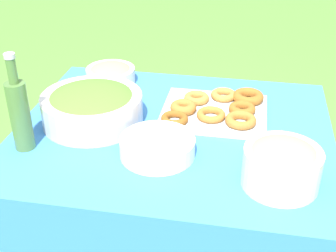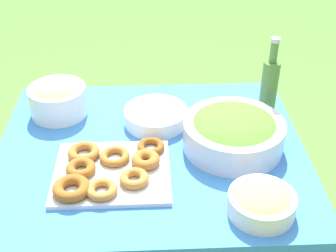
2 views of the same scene
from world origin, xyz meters
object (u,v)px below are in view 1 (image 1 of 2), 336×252
(donut_platter, at_px, (217,109))
(olive_oil_bottle, at_px, (20,113))
(plate_stack, at_px, (157,147))
(pasta_bowl, at_px, (282,164))
(salad_bowl, at_px, (92,105))
(bread_bowl, at_px, (111,74))

(donut_platter, distance_m, olive_oil_bottle, 0.70)
(plate_stack, bearing_deg, pasta_bowl, 167.10)
(salad_bowl, distance_m, plate_stack, 0.32)
(pasta_bowl, bearing_deg, bread_bowl, -40.71)
(donut_platter, relative_size, olive_oil_bottle, 1.19)
(pasta_bowl, xyz_separation_m, olive_oil_bottle, (0.82, -0.05, 0.06))
(salad_bowl, relative_size, pasta_bowl, 1.60)
(salad_bowl, bearing_deg, olive_oil_bottle, 51.10)
(salad_bowl, distance_m, bread_bowl, 0.34)
(pasta_bowl, height_order, plate_stack, pasta_bowl)
(pasta_bowl, bearing_deg, plate_stack, -12.90)
(plate_stack, xyz_separation_m, bread_bowl, (0.30, -0.50, 0.01))
(bread_bowl, bearing_deg, pasta_bowl, 139.29)
(salad_bowl, bearing_deg, donut_platter, -162.36)
(donut_platter, bearing_deg, salad_bowl, 17.64)
(pasta_bowl, relative_size, olive_oil_bottle, 0.68)
(pasta_bowl, xyz_separation_m, plate_stack, (0.38, -0.09, -0.04))
(donut_platter, relative_size, bread_bowl, 1.92)
(olive_oil_bottle, relative_size, bread_bowl, 1.62)
(salad_bowl, distance_m, pasta_bowl, 0.70)
(olive_oil_bottle, height_order, bread_bowl, olive_oil_bottle)
(pasta_bowl, bearing_deg, donut_platter, -60.83)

